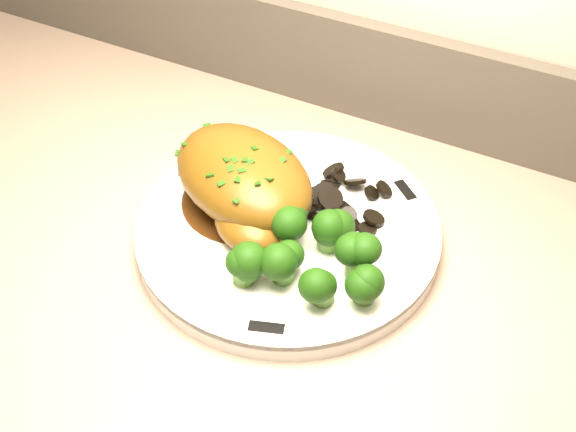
% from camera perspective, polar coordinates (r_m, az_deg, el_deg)
% --- Properties ---
extents(plate, '(0.33, 0.33, 0.02)m').
position_cam_1_polar(plate, '(0.71, 0.00, -1.16)').
color(plate, white).
rests_on(plate, counter).
extents(rim_accent_0, '(0.03, 0.03, 0.00)m').
position_cam_1_polar(rim_accent_0, '(0.75, 9.24, 2.03)').
color(rim_accent_0, black).
rests_on(rim_accent_0, plate).
extents(rim_accent_1, '(0.02, 0.03, 0.00)m').
position_cam_1_polar(rim_accent_1, '(0.77, -7.61, 3.60)').
color(rim_accent_1, black).
rests_on(rim_accent_1, plate).
extents(rim_accent_2, '(0.03, 0.02, 0.00)m').
position_cam_1_polar(rim_accent_2, '(0.62, -1.72, -8.81)').
color(rim_accent_2, black).
rests_on(rim_accent_2, plate).
extents(gravy_pool, '(0.13, 0.13, 0.00)m').
position_cam_1_polar(gravy_pool, '(0.73, -3.43, 1.24)').
color(gravy_pool, '#3D1F0B').
rests_on(gravy_pool, plate).
extents(chicken_breast, '(0.20, 0.18, 0.07)m').
position_cam_1_polar(chicken_breast, '(0.71, -3.49, 2.74)').
color(chicken_breast, brown).
rests_on(chicken_breast, plate).
extents(mushroom_pile, '(0.10, 0.07, 0.03)m').
position_cam_1_polar(mushroom_pile, '(0.72, 5.68, 0.63)').
color(mushroom_pile, black).
rests_on(mushroom_pile, plate).
extents(broccoli_florets, '(0.13, 0.10, 0.05)m').
position_cam_1_polar(broccoli_florets, '(0.64, 1.92, -3.09)').
color(broccoli_florets, '#64933E').
rests_on(broccoli_florets, plate).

